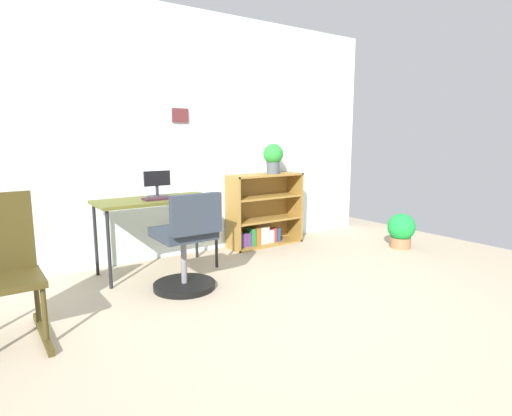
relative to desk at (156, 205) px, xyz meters
The scene contains 10 objects.
ground_plane 1.86m from the desk, 75.12° to the right, with size 6.24×6.24×0.00m, color tan.
wall_back 0.91m from the desk, 45.52° to the left, with size 5.20×0.12×2.57m.
desk is the anchor object (origin of this frame).
monitor 0.20m from the desk, 60.40° to the left, with size 0.26×0.20×0.25m.
keyboard 0.10m from the desk, 70.39° to the right, with size 0.34×0.14×0.02m, color #341B23.
office_chair 0.68m from the desk, 90.08° to the right, with size 0.52×0.55×0.83m.
rocking_chair 1.52m from the desk, 149.87° to the right, with size 0.42×0.64×0.92m.
bookshelf_low 1.45m from the desk, 10.73° to the left, with size 0.92×0.30×0.84m.
potted_plant_on_shelf 1.59m from the desk, ahead, with size 0.23×0.23×0.35m.
potted_plant_floor 2.77m from the desk, 16.61° to the right, with size 0.31×0.31×0.40m.
Camera 1 is at (-1.88, -1.99, 1.26)m, focal length 29.33 mm.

